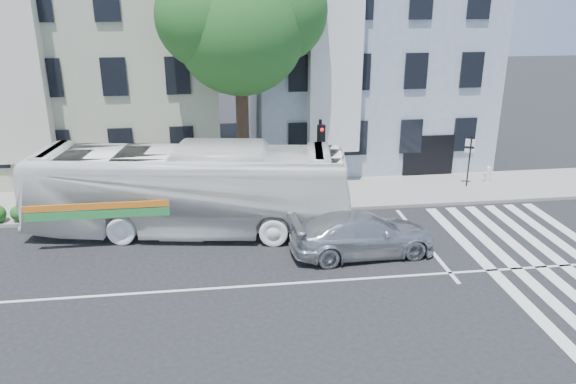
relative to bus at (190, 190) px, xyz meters
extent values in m
plane|color=black|center=(2.30, -4.74, -1.75)|extent=(120.00, 120.00, 0.00)
cube|color=gray|center=(2.30, 3.26, -1.67)|extent=(80.00, 4.00, 0.15)
cube|color=#A7AD91|center=(-4.70, 10.26, 3.75)|extent=(12.00, 10.00, 11.00)
cube|color=#8C98A6|center=(9.30, 10.26, 3.75)|extent=(12.00, 10.00, 11.00)
cylinder|color=#2D2116|center=(2.30, 3.76, 0.85)|extent=(0.56, 0.56, 5.20)
sphere|color=#184C1E|center=(2.30, 3.76, 5.75)|extent=(5.60, 5.60, 5.60)
sphere|color=#184C1E|center=(3.90, 4.16, 6.45)|extent=(4.40, 4.40, 4.40)
sphere|color=#184C1E|center=(0.90, 3.46, 6.25)|extent=(4.20, 4.20, 4.20)
sphere|color=#184C1E|center=(1.70, 4.36, 4.75)|extent=(3.40, 3.40, 3.40)
imported|color=white|center=(0.00, 0.00, 0.00)|extent=(4.80, 12.84, 3.49)
imported|color=silver|center=(6.20, -2.86, -0.98)|extent=(2.49, 5.41, 1.53)
cylinder|color=black|center=(5.36, 1.31, 0.29)|extent=(0.14, 0.14, 4.07)
cube|color=black|center=(5.36, 1.06, 1.75)|extent=(0.33, 0.31, 0.82)
sphere|color=red|center=(5.36, 0.93, 1.99)|extent=(0.16, 0.16, 0.16)
cylinder|color=white|center=(5.36, 1.16, 0.78)|extent=(0.40, 0.20, 0.43)
cylinder|color=silver|center=(14.27, 3.82, -1.28)|extent=(0.26, 0.26, 0.64)
sphere|color=silver|center=(14.27, 3.82, -0.92)|extent=(0.24, 0.24, 0.24)
cylinder|color=silver|center=(14.27, 3.82, -1.19)|extent=(0.45, 0.23, 0.15)
cylinder|color=black|center=(12.96, 3.29, -0.36)|extent=(0.07, 0.07, 2.47)
cube|color=white|center=(12.96, 3.39, 0.53)|extent=(0.43, 0.21, 0.35)
cube|color=white|center=(12.96, 3.39, 0.13)|extent=(0.43, 0.21, 0.18)
camera|label=1|loc=(1.11, -20.85, 7.40)|focal=35.00mm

